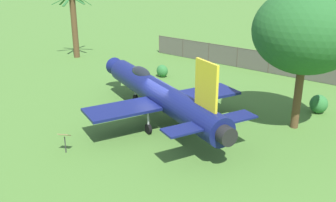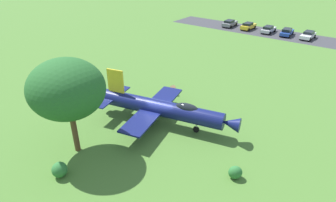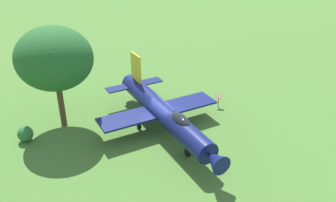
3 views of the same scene
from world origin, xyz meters
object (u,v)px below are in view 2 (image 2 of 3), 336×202
(parked_car_silver, at_px, (268,29))
(parked_car_blue, at_px, (287,32))
(info_plaque, at_px, (173,88))
(shrub_by_tree, at_px, (235,172))
(display_jet, at_px, (163,108))
(parked_car_gray, at_px, (230,23))
(parked_car_yellow, at_px, (248,26))
(parked_car_white, at_px, (308,35))
(shade_tree, at_px, (67,89))
(shrub_near_fence, at_px, (60,170))

(parked_car_silver, bearing_deg, parked_car_blue, -90.32)
(info_plaque, distance_m, parked_car_blue, 34.81)
(shrub_by_tree, bearing_deg, display_jet, 128.43)
(shrub_by_tree, xyz_separation_m, parked_car_gray, (7.15, 47.73, 0.23))
(parked_car_silver, relative_size, parked_car_yellow, 1.04)
(parked_car_white, bearing_deg, info_plaque, -8.26)
(shrub_by_tree, bearing_deg, parked_car_silver, 71.49)
(parked_car_yellow, bearing_deg, shrub_by_tree, -155.55)
(info_plaque, relative_size, parked_car_white, 0.24)
(info_plaque, bearing_deg, parked_car_white, 44.02)
(parked_car_blue, bearing_deg, parked_car_white, -91.32)
(parked_car_white, distance_m, parked_car_silver, 7.66)
(shade_tree, height_order, parked_car_yellow, shade_tree)
(shade_tree, bearing_deg, parked_car_yellow, 60.79)
(shade_tree, relative_size, shrub_near_fence, 6.68)
(parked_car_blue, bearing_deg, shrub_near_fence, 174.43)
(shade_tree, xyz_separation_m, parked_car_silver, (27.18, 39.65, -5.05))
(display_jet, relative_size, shrub_by_tree, 13.18)
(shrub_by_tree, bearing_deg, shade_tree, 166.89)
(parked_car_gray, bearing_deg, info_plaque, -166.48)
(display_jet, relative_size, parked_car_white, 2.98)
(info_plaque, height_order, parked_car_white, parked_car_white)
(parked_car_white, xyz_separation_m, parked_car_yellow, (-9.94, 6.85, 0.03))
(shade_tree, bearing_deg, shrub_by_tree, -13.11)
(info_plaque, xyz_separation_m, parked_car_silver, (19.18, 28.96, -0.12))
(parked_car_silver, bearing_deg, display_jet, -174.45)
(shade_tree, relative_size, parked_car_gray, 1.69)
(display_jet, distance_m, parked_car_yellow, 41.38)
(parked_car_yellow, bearing_deg, shade_tree, -171.44)
(shrub_near_fence, height_order, parked_car_gray, parked_car_gray)
(shrub_by_tree, distance_m, info_plaque, 14.54)
(shade_tree, relative_size, shrub_by_tree, 7.76)
(display_jet, distance_m, shrub_near_fence, 10.62)
(shrub_near_fence, relative_size, parked_car_gray, 0.25)
(shade_tree, relative_size, parked_car_blue, 1.70)
(parked_car_gray, bearing_deg, display_jet, -164.70)
(parked_car_blue, bearing_deg, info_plaque, 171.64)
(parked_car_white, bearing_deg, parked_car_yellow, -86.84)
(display_jet, height_order, parked_car_silver, display_jet)
(parked_car_silver, bearing_deg, shrub_near_fence, -177.57)
(info_plaque, xyz_separation_m, parked_car_gray, (12.05, 34.04, -0.09))
(shrub_by_tree, bearing_deg, parked_car_yellow, 76.68)
(parked_car_blue, xyz_separation_m, parked_car_silver, (-3.03, 2.15, -0.02))
(shrub_near_fence, bearing_deg, shade_tree, 84.70)
(parked_car_white, bearing_deg, shade_tree, -5.76)
(shade_tree, distance_m, info_plaque, 14.23)
(display_jet, distance_m, parked_car_blue, 40.47)
(shrub_by_tree, xyz_separation_m, parked_car_blue, (17.31, 40.50, 0.23))
(shrub_near_fence, bearing_deg, parked_car_gray, 67.00)
(parked_car_silver, distance_m, parked_car_yellow, 4.41)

